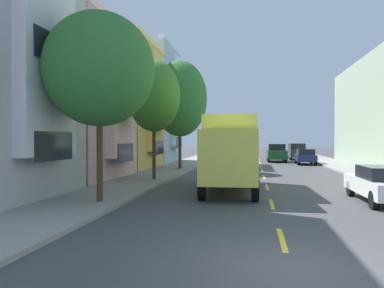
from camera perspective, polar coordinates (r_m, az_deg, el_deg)
The scene contains 17 objects.
ground_plane at distance 37.43m, azimuth 10.48°, elevation -3.01°, with size 160.00×160.00×0.00m, color #424244.
sidewalk_left at distance 36.00m, azimuth -0.85°, elevation -3.04°, with size 3.20×120.00×0.14m, color gray.
sidewalk_right at distance 36.28m, azimuth 21.84°, elevation -3.07°, with size 3.20×120.00×0.14m, color gray.
lane_centerline_dashes at distance 31.95m, azimuth 10.66°, elevation -3.66°, with size 0.14×47.20×0.01m.
townhouse_second_rose at distance 25.72m, azimuth -26.07°, elevation 5.52°, with size 14.56×7.73×9.68m.
townhouse_third_mustard at distance 32.34m, azimuth -17.31°, elevation 5.30°, with size 13.80×7.73×10.49m.
townhouse_fourth_powder_blue at distance 39.77m, azimuth -12.64°, elevation 5.63°, with size 14.54×7.73×12.09m.
street_tree_nearest at distance 14.52m, azimuth -14.09°, elevation 11.08°, with size 4.14×4.14×7.09m.
street_tree_second at distance 21.73m, azimuth -5.89°, elevation 7.37°, with size 3.06×3.06×6.92m.
street_tree_third at distance 29.28m, azimuth -1.88°, elevation 7.00°, with size 4.28×4.28×8.50m.
delivery_box_truck at distance 18.10m, azimuth 5.91°, elevation -0.76°, with size 2.68×7.90×3.56m.
parked_sedan_black at distance 46.60m, azimuth 4.95°, elevation -1.33°, with size 1.87×4.53×1.43m.
parked_hatchback_navy at distance 37.43m, azimuth 17.09°, elevation -1.87°, with size 1.84×4.04×1.50m.
parked_suv_charcoal at distance 46.21m, azimuth 15.81°, elevation -1.08°, with size 2.08×4.85×1.93m.
parked_hatchback_teal at distance 60.62m, azimuth 5.97°, elevation -0.82°, with size 1.77×4.01×1.50m.
parked_sedan_white at distance 16.22m, azimuth 27.39°, elevation -5.44°, with size 1.84×4.52×1.43m.
moving_forest_sedan at distance 41.11m, azimuth 12.89°, elevation -1.30°, with size 1.95×4.80×1.93m.
Camera 1 is at (-0.71, -7.34, 2.49)m, focal length 34.57 mm.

